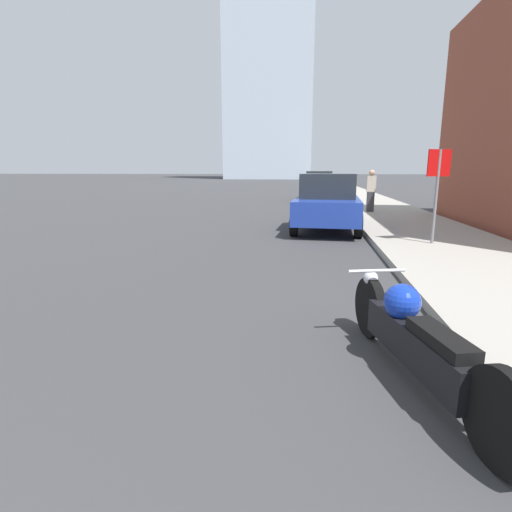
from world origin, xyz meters
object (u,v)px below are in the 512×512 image
stop_sign (438,180)px  parked_car_blue (327,203)px  pedestrian (371,190)px  motorcycle (415,338)px  parked_car_silver (319,186)px

stop_sign → parked_car_blue: bearing=131.1°
parked_car_blue → pedestrian: pedestrian is taller
parked_car_blue → motorcycle: bearing=-84.2°
motorcycle → parked_car_silver: size_ratio=0.62×
motorcycle → parked_car_silver: (-0.43, 22.07, 0.47)m
parked_car_silver → parked_car_blue: bearing=-88.5°
motorcycle → parked_car_blue: parked_car_blue is taller
parked_car_silver → stop_sign: size_ratio=2.02×
parked_car_blue → parked_car_silver: (-0.01, 13.03, 0.01)m
parked_car_blue → parked_car_silver: 13.03m
parked_car_silver → pedestrian: size_ratio=2.55×
stop_sign → pedestrian: size_ratio=1.26×
motorcycle → parked_car_silver: 22.08m
motorcycle → pedestrian: (1.54, 13.76, 0.62)m
stop_sign → parked_car_silver: bearing=98.6°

